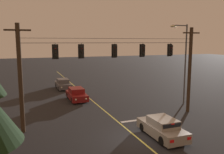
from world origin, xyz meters
TOP-DOWN VIEW (x-y plane):
  - ground_plane at (0.00, 0.00)m, footprint 180.00×180.00m
  - lane_centre_stripe at (0.00, 10.14)m, footprint 0.14×60.00m
  - stop_bar_paint at (1.90, 3.54)m, footprint 3.40×0.36m
  - signal_span_assembly at (-0.00, 4.14)m, footprint 16.76×0.32m
  - traffic_light_leftmost at (-4.91, 4.13)m, footprint 0.48×0.41m
  - traffic_light_left_inner at (-2.92, 4.13)m, footprint 0.48×0.41m
  - traffic_light_centre at (-0.13, 4.13)m, footprint 0.48×0.41m
  - traffic_light_right_inner at (2.45, 4.13)m, footprint 0.48×0.41m
  - traffic_light_rightmost at (5.26, 4.13)m, footprint 0.48×0.41m
  - car_waiting_near_lane at (1.73, -0.27)m, footprint 1.80×4.33m
  - car_oncoming_lead at (-1.58, 12.54)m, footprint 1.80×4.42m
  - car_oncoming_trailing at (-1.93, 19.92)m, footprint 1.80×4.42m
  - street_lamp_corner at (8.60, 6.62)m, footprint 2.11×0.30m

SIDE VIEW (x-z plane):
  - ground_plane at x=0.00m, z-range 0.00..0.00m
  - lane_centre_stripe at x=0.00m, z-range 0.00..0.01m
  - stop_bar_paint at x=1.90m, z-range 0.00..0.01m
  - car_oncoming_lead at x=-1.58m, z-range -0.05..1.34m
  - car_oncoming_trailing at x=-1.93m, z-range -0.05..1.34m
  - car_waiting_near_lane at x=1.73m, z-range -0.05..1.34m
  - signal_span_assembly at x=0.00m, z-range 0.15..8.15m
  - street_lamp_corner at x=8.60m, z-range 0.82..9.28m
  - traffic_light_leftmost at x=-4.91m, z-range 5.33..6.55m
  - traffic_light_left_inner at x=-2.92m, z-range 5.33..6.55m
  - traffic_light_centre at x=-0.13m, z-range 5.33..6.55m
  - traffic_light_right_inner at x=2.45m, z-range 5.33..6.55m
  - traffic_light_rightmost at x=5.26m, z-range 5.33..6.55m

